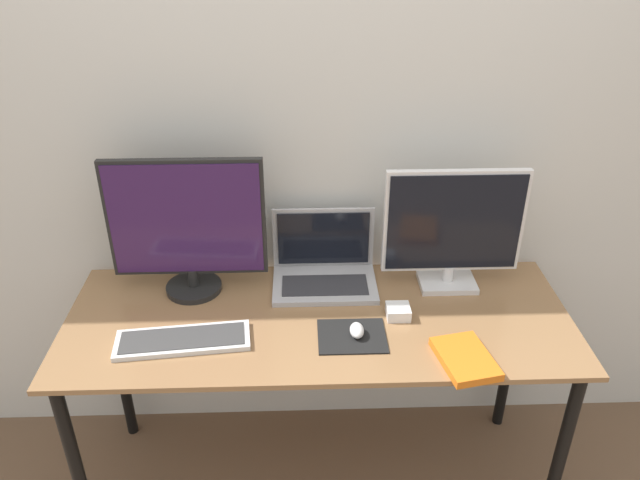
{
  "coord_description": "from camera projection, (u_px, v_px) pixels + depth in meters",
  "views": [
    {
      "loc": [
        -0.05,
        -1.31,
        1.96
      ],
      "look_at": [
        0.01,
        0.41,
        0.98
      ],
      "focal_mm": 35.0,
      "sensor_mm": 36.0,
      "label": 1
    }
  ],
  "objects": [
    {
      "name": "wall_back",
      "position": [
        315.0,
        130.0,
        2.09
      ],
      "size": [
        7.0,
        0.05,
        2.5
      ],
      "color": "silver",
      "rests_on": "ground_plane"
    },
    {
      "name": "book",
      "position": [
        465.0,
        359.0,
        1.81
      ],
      "size": [
        0.18,
        0.23,
        0.03
      ],
      "color": "orange",
      "rests_on": "desk"
    },
    {
      "name": "desk",
      "position": [
        319.0,
        339.0,
        2.05
      ],
      "size": [
        1.62,
        0.63,
        0.76
      ],
      "color": "olive",
      "rests_on": "ground_plane"
    },
    {
      "name": "power_brick",
      "position": [
        398.0,
        312.0,
        2.0
      ],
      "size": [
        0.07,
        0.07,
        0.04
      ],
      "color": "white",
      "rests_on": "desk"
    },
    {
      "name": "laptop",
      "position": [
        324.0,
        265.0,
        2.16
      ],
      "size": [
        0.36,
        0.24,
        0.24
      ],
      "color": "#ADADB2",
      "rests_on": "desk"
    },
    {
      "name": "monitor_left",
      "position": [
        187.0,
        226.0,
        2.02
      ],
      "size": [
        0.51,
        0.19,
        0.48
      ],
      "color": "black",
      "rests_on": "desk"
    },
    {
      "name": "keyboard",
      "position": [
        183.0,
        340.0,
        1.89
      ],
      "size": [
        0.42,
        0.18,
        0.02
      ],
      "color": "silver",
      "rests_on": "desk"
    },
    {
      "name": "mousepad",
      "position": [
        352.0,
        336.0,
        1.91
      ],
      "size": [
        0.21,
        0.17,
        0.0
      ],
      "color": "black",
      "rests_on": "desk"
    },
    {
      "name": "mouse",
      "position": [
        357.0,
        330.0,
        1.91
      ],
      "size": [
        0.04,
        0.07,
        0.04
      ],
      "color": "silver",
      "rests_on": "mousepad"
    },
    {
      "name": "monitor_right",
      "position": [
        453.0,
        228.0,
        2.06
      ],
      "size": [
        0.46,
        0.14,
        0.43
      ],
      "color": "silver",
      "rests_on": "desk"
    }
  ]
}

